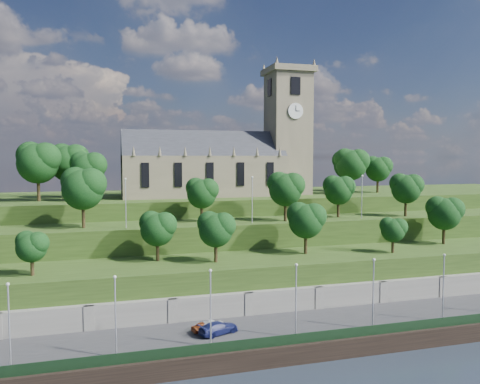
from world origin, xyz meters
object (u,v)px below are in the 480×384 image
object	(u,v)px
car_middle	(212,326)
church	(227,158)
car_left	(206,326)
car_right	(219,328)

from	to	relation	value
car_middle	church	bearing A→B (deg)	-30.32
church	car_left	size ratio (longest dim) A/B	10.99
car_left	car_right	xyz separation A→B (m)	(1.27, -1.18, 0.12)
car_middle	car_left	bearing A→B (deg)	76.63
car_right	car_left	bearing A→B (deg)	26.86
church	car_middle	size ratio (longest dim) A/B	10.63
car_left	car_right	size ratio (longest dim) A/B	0.71
car_left	car_middle	bearing A→B (deg)	-106.72
car_middle	car_right	xyz separation A→B (m)	(0.53, -1.18, 0.12)
church	car_right	world-z (taller)	church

